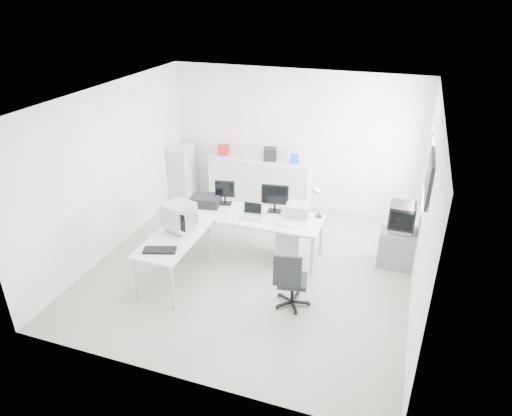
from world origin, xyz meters
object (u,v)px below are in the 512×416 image
(tv_cabinet, at_px, (397,247))
(sideboard, at_px, (260,183))
(office_chair, at_px, (293,278))
(filing_cabinet, at_px, (182,173))
(laptop, at_px, (251,212))
(crt_tv, at_px, (402,218))
(laser_printer, at_px, (297,210))
(crt_monitor, at_px, (180,217))
(inkjet_printer, at_px, (206,200))
(drawer_pedestal, at_px, (291,243))
(side_desk, at_px, (175,259))
(main_desk, at_px, (250,234))
(lcd_monitor_large, at_px, (275,199))
(lcd_monitor_small, at_px, (225,193))

(tv_cabinet, height_order, sideboard, sideboard)
(office_chair, distance_m, filing_cabinet, 4.18)
(laptop, relative_size, crt_tv, 0.63)
(tv_cabinet, height_order, filing_cabinet, filing_cabinet)
(laser_printer, bearing_deg, crt_monitor, -154.34)
(laser_printer, xyz_separation_m, sideboard, (-1.18, 1.61, -0.33))
(inkjet_printer, bearing_deg, sideboard, 67.80)
(inkjet_printer, relative_size, laptop, 1.53)
(drawer_pedestal, xyz_separation_m, filing_cabinet, (-2.81, 1.58, 0.29))
(side_desk, relative_size, laptop, 4.41)
(laptop, bearing_deg, main_desk, 113.79)
(lcd_monitor_large, distance_m, crt_tv, 2.06)
(crt_monitor, xyz_separation_m, tv_cabinet, (3.24, 1.32, -0.66))
(laser_printer, xyz_separation_m, tv_cabinet, (1.64, 0.25, -0.54))
(inkjet_printer, bearing_deg, lcd_monitor_large, -1.40)
(main_desk, distance_m, tv_cabinet, 2.44)
(side_desk, bearing_deg, laser_printer, 39.52)
(laptop, height_order, crt_tv, crt_tv)
(main_desk, xyz_separation_m, drawer_pedestal, (0.70, 0.05, -0.08))
(sideboard, bearing_deg, lcd_monitor_small, -94.40)
(main_desk, distance_m, lcd_monitor_small, 0.84)
(inkjet_printer, bearing_deg, laptop, -21.05)
(main_desk, distance_m, crt_tv, 2.49)
(tv_cabinet, bearing_deg, main_desk, -168.94)
(laptop, bearing_deg, tv_cabinet, 10.84)
(side_desk, distance_m, crt_tv, 3.64)
(side_desk, xyz_separation_m, sideboard, (0.42, 2.93, 0.15))
(office_chair, height_order, crt_tv, crt_tv)
(lcd_monitor_small, height_order, crt_tv, lcd_monitor_small)
(office_chair, height_order, tv_cabinet, office_chair)
(inkjet_printer, xyz_separation_m, sideboard, (0.42, 1.73, -0.31))
(crt_monitor, height_order, office_chair, crt_monitor)
(tv_cabinet, xyz_separation_m, filing_cabinet, (-4.50, 1.16, 0.28))
(tv_cabinet, bearing_deg, lcd_monitor_small, -175.77)
(crt_tv, bearing_deg, crt_monitor, -157.89)
(drawer_pedestal, bearing_deg, filing_cabinet, 150.67)
(laser_printer, relative_size, office_chair, 0.41)
(side_desk, relative_size, lcd_monitor_small, 3.25)
(side_desk, relative_size, sideboard, 0.67)
(side_desk, relative_size, lcd_monitor_large, 2.95)
(tv_cabinet, bearing_deg, laser_printer, -171.43)
(main_desk, relative_size, crt_tv, 4.80)
(main_desk, distance_m, drawer_pedestal, 0.71)
(lcd_monitor_large, xyz_separation_m, tv_cabinet, (2.04, 0.22, -0.67))
(lcd_monitor_small, relative_size, laptop, 1.36)
(crt_tv, xyz_separation_m, sideboard, (-2.82, 1.36, -0.34))
(side_desk, distance_m, filing_cabinet, 3.01)
(filing_cabinet, bearing_deg, laptop, -38.69)
(main_desk, bearing_deg, drawer_pedestal, 4.09)
(laptop, bearing_deg, office_chair, -48.74)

